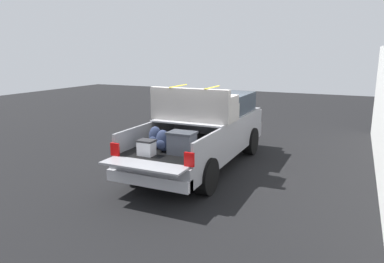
# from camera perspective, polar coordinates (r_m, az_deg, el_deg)

# --- Properties ---
(ground_plane) EXTENTS (40.00, 40.00, 0.00)m
(ground_plane) POSITION_cam_1_polar(r_m,az_deg,el_deg) (9.83, 1.48, -5.59)
(ground_plane) COLOR black
(pickup_truck) EXTENTS (6.05, 2.09, 2.23)m
(pickup_truck) POSITION_cam_1_polar(r_m,az_deg,el_deg) (9.90, 2.35, 0.38)
(pickup_truck) COLOR gray
(pickup_truck) RESTS_ON ground_plane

